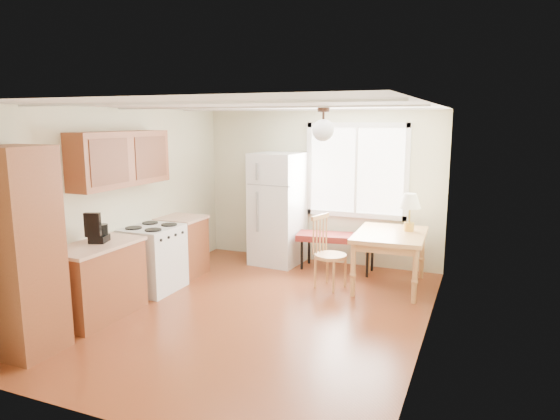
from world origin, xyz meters
The scene contains 11 objects.
room_shell centered at (0.00, 0.00, 1.25)m, with size 4.60×5.60×2.62m.
kitchen_run centered at (-1.72, -0.63, 0.84)m, with size 0.65×3.40×2.20m.
window_unit centered at (0.60, 2.47, 1.55)m, with size 1.64×0.05×1.51m.
pendant_light centered at (0.70, 0.40, 2.24)m, with size 0.26×0.26×0.40m.
refrigerator centered at (-0.61, 2.12, 0.91)m, with size 0.81×0.81×1.82m.
bench centered at (0.42, 2.08, 0.51)m, with size 1.31×0.65×0.58m.
dining_table centered at (1.33, 1.60, 0.68)m, with size 1.00×1.30×0.79m.
chair centered at (0.48, 1.27, 0.59)m, with size 0.49×0.48×1.02m.
table_lamp centered at (1.55, 1.81, 1.18)m, with size 0.31×0.31×0.54m.
coffee_maker centered at (-1.72, -0.77, 1.04)m, with size 0.25×0.29×0.37m.
kettle centered at (-1.79, -0.74, 0.99)m, with size 0.12×0.12×0.23m.
Camera 1 is at (2.51, -5.28, 2.34)m, focal length 32.00 mm.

